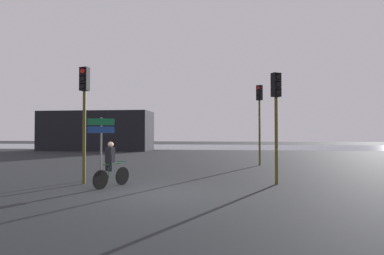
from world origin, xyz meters
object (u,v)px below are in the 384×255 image
(traffic_light_far_right, at_px, (259,110))
(cyclist, at_px, (111,164))
(traffic_light_near_right, at_px, (276,107))
(traffic_light_near_left, at_px, (84,103))
(distant_building, at_px, (97,131))
(direction_sign_post, at_px, (101,136))

(traffic_light_far_right, distance_m, cyclist, 10.36)
(cyclist, bearing_deg, traffic_light_near_right, 36.48)
(traffic_light_far_right, distance_m, traffic_light_near_left, 10.46)
(distant_building, xyz_separation_m, traffic_light_near_left, (9.11, -21.47, 0.91))
(direction_sign_post, bearing_deg, distant_building, -84.03)
(distant_building, distance_m, traffic_light_far_right, 21.72)
(traffic_light_near_right, height_order, traffic_light_near_left, traffic_light_near_left)
(traffic_light_near_right, bearing_deg, cyclist, -15.92)
(traffic_light_near_right, distance_m, traffic_light_near_left, 7.30)
(traffic_light_far_right, xyz_separation_m, cyclist, (-6.10, -7.99, -2.50))
(direction_sign_post, bearing_deg, traffic_light_near_left, 67.14)
(direction_sign_post, xyz_separation_m, cyclist, (1.20, -1.93, -0.97))
(traffic_light_near_left, xyz_separation_m, direction_sign_post, (0.10, 1.34, -1.30))
(traffic_light_far_right, bearing_deg, direction_sign_post, 74.84)
(direction_sign_post, bearing_deg, traffic_light_far_right, -158.91)
(traffic_light_near_left, distance_m, cyclist, 2.68)
(traffic_light_near_right, relative_size, direction_sign_post, 1.62)
(traffic_light_far_right, xyz_separation_m, traffic_light_near_right, (-0.13, -6.72, -0.39))
(traffic_light_near_right, relative_size, cyclist, 2.59)
(traffic_light_far_right, distance_m, traffic_light_near_right, 6.73)
(distant_building, xyz_separation_m, direction_sign_post, (9.21, -20.13, -0.39))
(traffic_light_near_right, height_order, cyclist, traffic_light_near_right)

